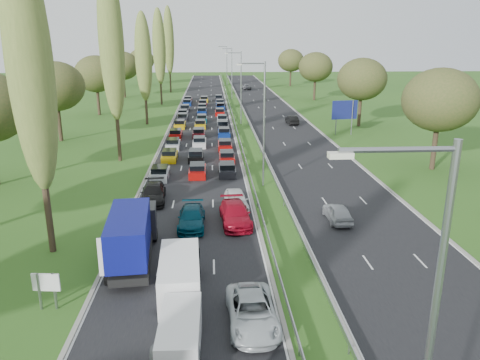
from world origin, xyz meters
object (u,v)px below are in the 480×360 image
object	(u,v)px
blue_lorry	(132,235)
direction_sign	(345,111)
white_van_rear	(180,274)
near_car_3	(153,193)
white_van_front	(181,333)
near_car_2	(134,240)
info_sign	(46,286)

from	to	relation	value
blue_lorry	direction_sign	bearing A→B (deg)	53.46
blue_lorry	white_van_rear	size ratio (longest dim) A/B	1.52
near_car_3	blue_lorry	xyz separation A→B (m)	(0.08, -11.84, 1.10)
blue_lorry	white_van_front	world-z (taller)	blue_lorry
near_car_2	near_car_3	distance (m)	9.96
white_van_rear	direction_sign	world-z (taller)	direction_sign
near_car_3	blue_lorry	distance (m)	11.89
near_car_3	direction_sign	xyz separation A→B (m)	(25.20, 28.88, 2.79)
blue_lorry	info_sign	bearing A→B (deg)	-129.30
blue_lorry	info_sign	size ratio (longest dim) A/B	4.05
white_van_rear	info_sign	size ratio (longest dim) A/B	2.67
direction_sign	white_van_front	bearing A→B (deg)	-113.22
blue_lorry	near_car_3	bearing A→B (deg)	85.52
white_van_front	direction_sign	distance (m)	54.57
white_van_front	direction_sign	xyz separation A→B (m)	(21.49, 50.09, 2.61)
near_car_2	near_car_3	bearing A→B (deg)	87.85
direction_sign	near_car_2	bearing A→B (deg)	-123.16
near_car_3	white_van_rear	xyz separation A→B (m)	(3.37, -15.94, 0.37)
direction_sign	white_van_rear	bearing A→B (deg)	-115.97
white_van_front	blue_lorry	bearing A→B (deg)	111.90
blue_lorry	direction_sign	size ratio (longest dim) A/B	1.64
near_car_2	white_van_front	xyz separation A→B (m)	(3.89, -11.25, 0.27)
near_car_2	white_van_front	distance (m)	11.91
near_car_3	white_van_front	world-z (taller)	white_van_front
direction_sign	near_car_3	bearing A→B (deg)	-131.11
near_car_2	direction_sign	size ratio (longest dim) A/B	0.93
near_car_3	info_sign	world-z (taller)	info_sign
near_car_3	near_car_2	bearing A→B (deg)	-94.51
near_car_3	info_sign	distance (m)	17.60
info_sign	direction_sign	world-z (taller)	direction_sign
near_car_3	white_van_rear	world-z (taller)	white_van_rear
white_van_front	near_car_3	bearing A→B (deg)	100.64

